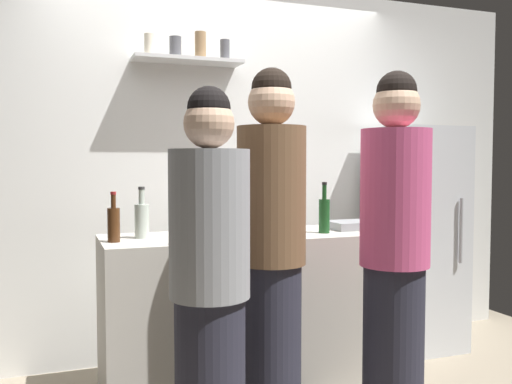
{
  "coord_description": "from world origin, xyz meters",
  "views": [
    {
      "loc": [
        -1.11,
        -2.54,
        1.35
      ],
      "look_at": [
        0.02,
        0.55,
        1.18
      ],
      "focal_mm": 39.05,
      "sensor_mm": 36.0,
      "label": 1
    }
  ],
  "objects_px": {
    "refrigerator": "(415,238)",
    "water_bottle_plastic": "(297,217)",
    "baking_pan": "(356,225)",
    "utensil_holder": "(196,226)",
    "wine_bottle_amber_glass": "(114,223)",
    "person_brown_jacket": "(271,252)",
    "wine_bottle_green_glass": "(324,214)",
    "person_pink_top": "(394,254)",
    "wine_bottle_dark_glass": "(271,220)",
    "person_grey_hoodie": "(210,288)",
    "wine_bottle_pale_glass": "(142,219)"
  },
  "relations": [
    {
      "from": "person_grey_hoodie",
      "to": "utensil_holder",
      "type": "bearing_deg",
      "value": -131.28
    },
    {
      "from": "baking_pan",
      "to": "person_pink_top",
      "type": "height_order",
      "value": "person_pink_top"
    },
    {
      "from": "water_bottle_plastic",
      "to": "refrigerator",
      "type": "bearing_deg",
      "value": 17.5
    },
    {
      "from": "utensil_holder",
      "to": "wine_bottle_pale_glass",
      "type": "bearing_deg",
      "value": 178.49
    },
    {
      "from": "person_pink_top",
      "to": "baking_pan",
      "type": "bearing_deg",
      "value": -134.23
    },
    {
      "from": "baking_pan",
      "to": "wine_bottle_amber_glass",
      "type": "relative_size",
      "value": 1.26
    },
    {
      "from": "wine_bottle_green_glass",
      "to": "person_brown_jacket",
      "type": "xyz_separation_m",
      "value": [
        -0.53,
        -0.46,
        -0.13
      ]
    },
    {
      "from": "water_bottle_plastic",
      "to": "person_grey_hoodie",
      "type": "xyz_separation_m",
      "value": [
        -0.76,
        -0.8,
        -0.2
      ]
    },
    {
      "from": "wine_bottle_green_glass",
      "to": "wine_bottle_amber_glass",
      "type": "xyz_separation_m",
      "value": [
        -1.23,
        0.04,
        -0.01
      ]
    },
    {
      "from": "wine_bottle_green_glass",
      "to": "person_grey_hoodie",
      "type": "relative_size",
      "value": 0.18
    },
    {
      "from": "water_bottle_plastic",
      "to": "baking_pan",
      "type": "bearing_deg",
      "value": 8.03
    },
    {
      "from": "baking_pan",
      "to": "person_pink_top",
      "type": "distance_m",
      "value": 0.83
    },
    {
      "from": "wine_bottle_amber_glass",
      "to": "water_bottle_plastic",
      "type": "relative_size",
      "value": 1.2
    },
    {
      "from": "wine_bottle_green_glass",
      "to": "person_grey_hoodie",
      "type": "height_order",
      "value": "person_grey_hoodie"
    },
    {
      "from": "refrigerator",
      "to": "water_bottle_plastic",
      "type": "height_order",
      "value": "refrigerator"
    },
    {
      "from": "baking_pan",
      "to": "utensil_holder",
      "type": "height_order",
      "value": "utensil_holder"
    },
    {
      "from": "wine_bottle_amber_glass",
      "to": "person_brown_jacket",
      "type": "distance_m",
      "value": 0.88
    },
    {
      "from": "refrigerator",
      "to": "person_pink_top",
      "type": "height_order",
      "value": "person_pink_top"
    },
    {
      "from": "water_bottle_plastic",
      "to": "person_pink_top",
      "type": "height_order",
      "value": "person_pink_top"
    },
    {
      "from": "baking_pan",
      "to": "wine_bottle_amber_glass",
      "type": "height_order",
      "value": "wine_bottle_amber_glass"
    },
    {
      "from": "person_grey_hoodie",
      "to": "refrigerator",
      "type": "bearing_deg",
      "value": -179.13
    },
    {
      "from": "wine_bottle_amber_glass",
      "to": "person_brown_jacket",
      "type": "bearing_deg",
      "value": -35.77
    },
    {
      "from": "person_grey_hoodie",
      "to": "person_pink_top",
      "type": "bearing_deg",
      "value": 153.48
    },
    {
      "from": "wine_bottle_pale_glass",
      "to": "wine_bottle_dark_glass",
      "type": "distance_m",
      "value": 0.73
    },
    {
      "from": "wine_bottle_dark_glass",
      "to": "person_grey_hoodie",
      "type": "relative_size",
      "value": 0.16
    },
    {
      "from": "wine_bottle_dark_glass",
      "to": "water_bottle_plastic",
      "type": "height_order",
      "value": "wine_bottle_dark_glass"
    },
    {
      "from": "wine_bottle_pale_glass",
      "to": "person_grey_hoodie",
      "type": "xyz_separation_m",
      "value": [
        0.15,
        -0.9,
        -0.21
      ]
    },
    {
      "from": "baking_pan",
      "to": "utensil_holder",
      "type": "distance_m",
      "value": 1.04
    },
    {
      "from": "wine_bottle_green_glass",
      "to": "person_brown_jacket",
      "type": "bearing_deg",
      "value": -138.78
    },
    {
      "from": "wine_bottle_green_glass",
      "to": "wine_bottle_dark_glass",
      "type": "distance_m",
      "value": 0.39
    },
    {
      "from": "utensil_holder",
      "to": "wine_bottle_green_glass",
      "type": "bearing_deg",
      "value": -10.41
    },
    {
      "from": "wine_bottle_green_glass",
      "to": "wine_bottle_amber_glass",
      "type": "distance_m",
      "value": 1.23
    },
    {
      "from": "refrigerator",
      "to": "baking_pan",
      "type": "xyz_separation_m",
      "value": [
        -0.66,
        -0.29,
        0.15
      ]
    },
    {
      "from": "wine_bottle_amber_glass",
      "to": "water_bottle_plastic",
      "type": "xyz_separation_m",
      "value": [
        1.07,
        0.01,
        -0.0
      ]
    },
    {
      "from": "person_pink_top",
      "to": "wine_bottle_green_glass",
      "type": "bearing_deg",
      "value": -113.79
    },
    {
      "from": "wine_bottle_amber_glass",
      "to": "baking_pan",
      "type": "bearing_deg",
      "value": 2.64
    },
    {
      "from": "wine_bottle_pale_glass",
      "to": "wine_bottle_amber_glass",
      "type": "xyz_separation_m",
      "value": [
        -0.16,
        -0.1,
        -0.01
      ]
    },
    {
      "from": "wine_bottle_green_glass",
      "to": "water_bottle_plastic",
      "type": "distance_m",
      "value": 0.17
    },
    {
      "from": "wine_bottle_pale_glass",
      "to": "water_bottle_plastic",
      "type": "distance_m",
      "value": 0.91
    },
    {
      "from": "wine_bottle_green_glass",
      "to": "wine_bottle_pale_glass",
      "type": "relative_size",
      "value": 1.06
    },
    {
      "from": "water_bottle_plastic",
      "to": "person_pink_top",
      "type": "distance_m",
      "value": 0.77
    },
    {
      "from": "wine_bottle_dark_glass",
      "to": "wine_bottle_green_glass",
      "type": "bearing_deg",
      "value": 12.68
    },
    {
      "from": "utensil_holder",
      "to": "person_pink_top",
      "type": "xyz_separation_m",
      "value": [
        0.79,
        -0.82,
        -0.08
      ]
    },
    {
      "from": "wine_bottle_pale_glass",
      "to": "wine_bottle_dark_glass",
      "type": "xyz_separation_m",
      "value": [
        0.69,
        -0.23,
        -0.01
      ]
    },
    {
      "from": "wine_bottle_amber_glass",
      "to": "water_bottle_plastic",
      "type": "height_order",
      "value": "wine_bottle_amber_glass"
    },
    {
      "from": "wine_bottle_pale_glass",
      "to": "water_bottle_plastic",
      "type": "xyz_separation_m",
      "value": [
        0.91,
        -0.09,
        -0.01
      ]
    },
    {
      "from": "wine_bottle_amber_glass",
      "to": "person_grey_hoodie",
      "type": "bearing_deg",
      "value": -68.69
    },
    {
      "from": "person_pink_top",
      "to": "person_grey_hoodie",
      "type": "distance_m",
      "value": 0.96
    },
    {
      "from": "wine_bottle_pale_glass",
      "to": "person_pink_top",
      "type": "distance_m",
      "value": 1.39
    },
    {
      "from": "water_bottle_plastic",
      "to": "person_brown_jacket",
      "type": "xyz_separation_m",
      "value": [
        -0.37,
        -0.51,
        -0.11
      ]
    }
  ]
}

